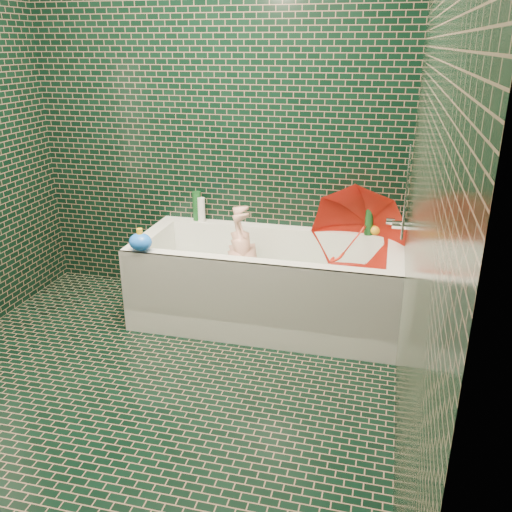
% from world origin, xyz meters
% --- Properties ---
extents(floor, '(2.80, 2.80, 0.00)m').
position_xyz_m(floor, '(0.00, 0.00, 0.00)').
color(floor, black).
rests_on(floor, ground).
extents(wall_back, '(2.80, 0.00, 2.80)m').
position_xyz_m(wall_back, '(0.00, 1.40, 1.25)').
color(wall_back, black).
rests_on(wall_back, floor).
extents(wall_right, '(0.00, 2.80, 2.80)m').
position_xyz_m(wall_right, '(1.30, 0.00, 1.25)').
color(wall_right, black).
rests_on(wall_right, floor).
extents(bathtub, '(1.70, 0.75, 0.55)m').
position_xyz_m(bathtub, '(0.45, 1.01, 0.21)').
color(bathtub, white).
rests_on(bathtub, floor).
extents(bath_mat, '(1.35, 0.47, 0.01)m').
position_xyz_m(bath_mat, '(0.45, 1.02, 0.16)').
color(bath_mat, green).
rests_on(bath_mat, bathtub).
extents(water, '(1.48, 0.53, 0.00)m').
position_xyz_m(water, '(0.45, 1.02, 0.30)').
color(water, silver).
rests_on(water, bathtub).
extents(faucet, '(0.18, 0.19, 0.55)m').
position_xyz_m(faucet, '(1.26, 1.02, 0.77)').
color(faucet, silver).
rests_on(faucet, wall_right).
extents(child, '(0.97, 0.52, 0.34)m').
position_xyz_m(child, '(0.34, 0.99, 0.31)').
color(child, tan).
rests_on(child, bathtub).
extents(umbrella, '(0.95, 0.78, 0.86)m').
position_xyz_m(umbrella, '(0.99, 1.11, 0.58)').
color(umbrella, red).
rests_on(umbrella, bathtub).
extents(soap_bottle_a, '(0.12, 0.12, 0.25)m').
position_xyz_m(soap_bottle_a, '(1.25, 1.37, 0.55)').
color(soap_bottle_a, white).
rests_on(soap_bottle_a, bathtub).
extents(soap_bottle_b, '(0.09, 0.10, 0.18)m').
position_xyz_m(soap_bottle_b, '(1.25, 1.34, 0.55)').
color(soap_bottle_b, '#4F1C69').
rests_on(soap_bottle_b, bathtub).
extents(soap_bottle_c, '(0.15, 0.15, 0.16)m').
position_xyz_m(soap_bottle_c, '(1.21, 1.36, 0.55)').
color(soap_bottle_c, '#14491D').
rests_on(soap_bottle_c, bathtub).
extents(bottle_right_tall, '(0.06, 0.06, 0.20)m').
position_xyz_m(bottle_right_tall, '(1.07, 1.34, 0.65)').
color(bottle_right_tall, '#14491D').
rests_on(bottle_right_tall, bathtub).
extents(bottle_right_pump, '(0.05, 0.05, 0.16)m').
position_xyz_m(bottle_right_pump, '(1.20, 1.36, 0.63)').
color(bottle_right_pump, silver).
rests_on(bottle_right_pump, bathtub).
extents(bottle_left_tall, '(0.08, 0.08, 0.21)m').
position_xyz_m(bottle_left_tall, '(-0.14, 1.36, 0.65)').
color(bottle_left_tall, '#14491D').
rests_on(bottle_left_tall, bathtub).
extents(bottle_left_short, '(0.07, 0.07, 0.17)m').
position_xyz_m(bottle_left_short, '(-0.10, 1.34, 0.64)').
color(bottle_left_short, white).
rests_on(bottle_left_short, bathtub).
extents(rubber_duck, '(0.12, 0.10, 0.10)m').
position_xyz_m(rubber_duck, '(1.12, 1.34, 0.59)').
color(rubber_duck, '#FFB11A').
rests_on(rubber_duck, bathtub).
extents(bath_toy, '(0.17, 0.16, 0.14)m').
position_xyz_m(bath_toy, '(-0.26, 0.68, 0.61)').
color(bath_toy, blue).
rests_on(bath_toy, bathtub).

